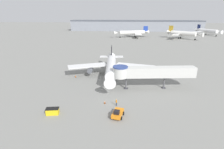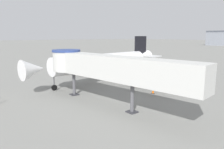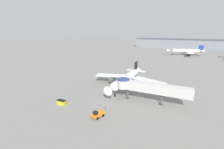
# 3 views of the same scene
# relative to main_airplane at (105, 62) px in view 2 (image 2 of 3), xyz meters

# --- Properties ---
(ground_plane) EXTENTS (800.00, 800.00, 0.00)m
(ground_plane) POSITION_rel_main_airplane_xyz_m (-0.09, -1.95, -3.59)
(ground_plane) COLOR gray
(main_airplane) EXTENTS (29.79, 28.82, 8.41)m
(main_airplane) POSITION_rel_main_airplane_xyz_m (0.00, 0.00, 0.00)
(main_airplane) COLOR white
(main_airplane) RESTS_ON ground_plane
(jet_bridge) EXTENTS (22.62, 6.00, 6.49)m
(jet_bridge) POSITION_rel_main_airplane_xyz_m (11.26, -8.85, 1.22)
(jet_bridge) COLOR silver
(jet_bridge) RESTS_ON ground_plane
(traffic_cone_starboard_wing) EXTENTS (0.47, 0.47, 0.77)m
(traffic_cone_starboard_wing) POSITION_rel_main_airplane_xyz_m (11.86, -0.10, -3.22)
(traffic_cone_starboard_wing) COLOR black
(traffic_cone_starboard_wing) RESTS_ON ground_plane
(traffic_cone_port_wing) EXTENTS (0.49, 0.49, 0.81)m
(traffic_cone_port_wing) POSITION_rel_main_airplane_xyz_m (-11.62, -2.03, -3.20)
(traffic_cone_port_wing) COLOR black
(traffic_cone_port_wing) RESTS_ON ground_plane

